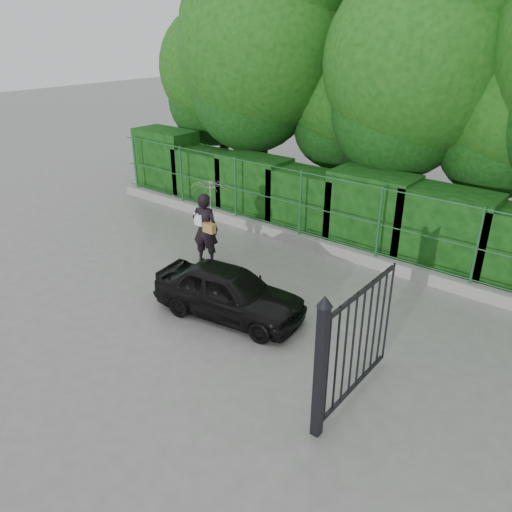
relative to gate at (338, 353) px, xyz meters
The scene contains 8 objects.
ground 4.81m from the gate, behind, with size 80.00×80.00×0.00m, color gray.
kerb 7.04m from the gate, 131.36° to the left, with size 14.00×0.25×0.30m, color #9E9E99.
fence 6.82m from the gate, 129.97° to the left, with size 14.13×0.06×1.80m.
hedge 7.79m from the gate, 126.95° to the left, with size 14.20×1.20×2.24m.
trees 9.76m from the gate, 112.24° to the left, with size 17.10×6.15×8.08m.
gate is the anchor object (origin of this frame).
woman 5.99m from the gate, 152.08° to the left, with size 1.02×0.98×2.19m.
car 3.52m from the gate, 159.13° to the left, with size 1.30×3.24×1.10m, color black.
Camera 1 is at (7.43, -6.16, 5.55)m, focal length 35.00 mm.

